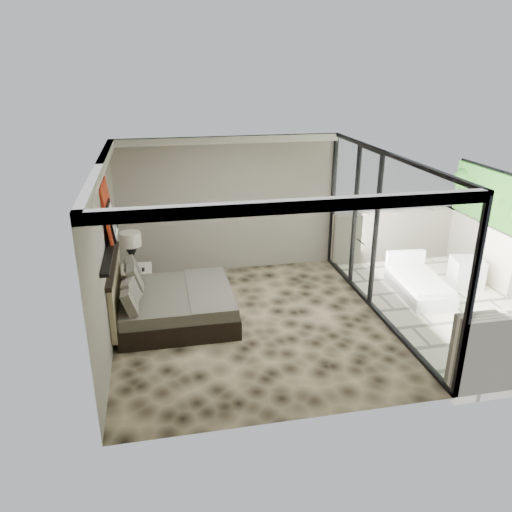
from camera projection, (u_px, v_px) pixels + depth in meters
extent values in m
plane|color=black|center=(252.00, 324.00, 8.45)|extent=(5.00, 5.00, 0.00)
cube|color=silver|center=(251.00, 159.00, 7.44)|extent=(4.50, 5.00, 0.02)
cube|color=gray|center=(228.00, 205.00, 10.21)|extent=(4.50, 0.02, 2.80)
cube|color=gray|center=(106.00, 257.00, 7.52)|extent=(0.02, 5.00, 2.80)
cube|color=white|center=(383.00, 237.00, 8.36)|extent=(0.08, 5.00, 2.80)
cube|color=silver|center=(452.00, 307.00, 9.17)|extent=(3.00, 5.00, 0.12)
cube|color=black|center=(110.00, 248.00, 7.59)|extent=(0.12, 2.20, 0.05)
cube|color=black|center=(178.00, 311.00, 8.53)|extent=(1.91, 1.82, 0.33)
cube|color=#524F44|center=(177.00, 297.00, 8.43)|extent=(1.85, 1.76, 0.20)
cube|color=#514E46|center=(209.00, 289.00, 8.50)|extent=(0.73, 1.80, 0.03)
cube|color=#8F7B5B|center=(116.00, 291.00, 8.18)|extent=(0.08, 1.92, 0.91)
cube|color=black|center=(137.00, 280.00, 9.46)|extent=(0.69, 0.69, 0.57)
cone|color=black|center=(133.00, 263.00, 9.37)|extent=(0.22, 0.22, 0.20)
cone|color=black|center=(132.00, 253.00, 9.30)|extent=(0.22, 0.22, 0.20)
cylinder|color=silver|center=(130.00, 239.00, 9.20)|extent=(0.39, 0.39, 0.26)
cube|color=red|center=(108.00, 210.00, 7.82)|extent=(0.13, 0.90, 0.90)
cube|color=black|center=(112.00, 221.00, 7.80)|extent=(0.11, 0.50, 0.60)
cube|color=silver|center=(466.00, 272.00, 9.82)|extent=(0.66, 0.66, 0.55)
cube|color=silver|center=(419.00, 288.00, 9.48)|extent=(0.90, 1.62, 0.27)
cube|color=silver|center=(420.00, 279.00, 9.41)|extent=(0.86, 1.52, 0.08)
cube|color=silver|center=(405.00, 259.00, 10.04)|extent=(0.79, 0.18, 0.34)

